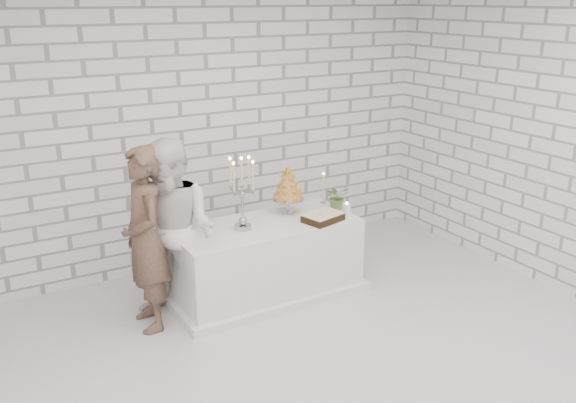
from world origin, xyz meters
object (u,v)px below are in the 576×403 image
(cake_table, at_px, (266,259))
(groom, at_px, (145,240))
(candelabra, at_px, (242,194))
(bride, at_px, (174,233))
(croquembouche, at_px, (288,190))

(cake_table, xyz_separation_m, groom, (-1.19, -0.01, 0.46))
(groom, xyz_separation_m, candelabra, (0.94, -0.01, 0.27))
(bride, distance_m, candelabra, 0.73)
(bride, distance_m, croquembouche, 1.30)
(bride, bearing_deg, croquembouche, 60.44)
(cake_table, xyz_separation_m, candelabra, (-0.25, -0.02, 0.73))
(cake_table, distance_m, croquembouche, 0.73)
(groom, bearing_deg, cake_table, 91.92)
(cake_table, relative_size, croquembouche, 3.61)
(bride, height_order, croquembouche, bride)
(candelabra, bearing_deg, croquembouche, 16.39)
(cake_table, height_order, groom, groom)
(groom, xyz_separation_m, croquembouche, (1.54, 0.17, 0.17))
(bride, bearing_deg, candelabra, 52.87)
(bride, xyz_separation_m, candelabra, (0.68, 0.01, 0.26))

